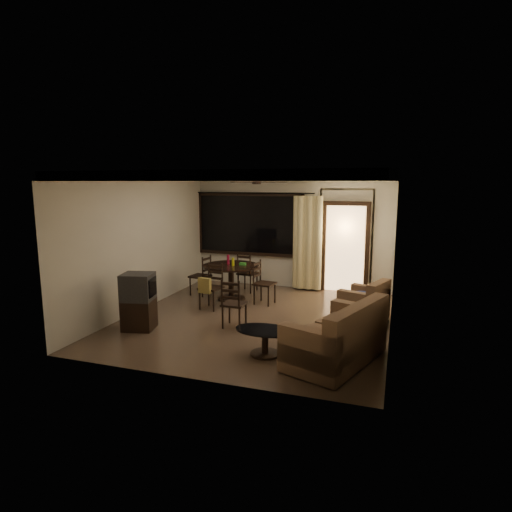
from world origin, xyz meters
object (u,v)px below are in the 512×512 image
(coffee_table, at_px, (265,338))
(dining_chair_south, at_px, (211,295))
(side_chair, at_px, (234,313))
(sofa, at_px, (339,339))
(dining_chair_west, at_px, (201,283))
(armchair, at_px, (366,304))
(dining_chair_east, at_px, (264,291))
(dining_chair_north, at_px, (247,280))
(dining_table, at_px, (231,272))
(tv_cabinet, at_px, (139,301))

(coffee_table, bearing_deg, dining_chair_south, 132.52)
(coffee_table, distance_m, side_chair, 1.40)
(sofa, bearing_deg, coffee_table, -156.90)
(dining_chair_west, distance_m, sofa, 4.65)
(sofa, xyz_separation_m, armchair, (0.22, 2.17, -0.04))
(sofa, distance_m, armchair, 2.19)
(dining_chair_east, bearing_deg, side_chair, -173.65)
(coffee_table, bearing_deg, side_chair, 131.37)
(sofa, bearing_deg, dining_chair_east, 146.74)
(dining_chair_north, bearing_deg, side_chair, 112.72)
(armchair, bearing_deg, dining_table, -171.34)
(dining_chair_west, xyz_separation_m, coffee_table, (2.52, -2.95, -0.01))
(dining_table, height_order, armchair, dining_table)
(dining_chair_west, bearing_deg, armchair, 87.96)
(sofa, distance_m, coffee_table, 1.13)
(dining_table, bearing_deg, dining_chair_east, -8.48)
(dining_table, xyz_separation_m, dining_chair_east, (0.83, -0.12, -0.34))
(dining_chair_east, bearing_deg, dining_chair_south, 135.70)
(sofa, bearing_deg, dining_chair_north, 147.08)
(dining_chair_north, xyz_separation_m, coffee_table, (1.58, -3.61, -0.01))
(armchair, bearing_deg, sofa, -76.04)
(dining_chair_north, height_order, side_chair, dining_chair_north)
(dining_chair_west, xyz_separation_m, side_chair, (1.60, -1.90, -0.01))
(dining_chair_east, xyz_separation_m, coffee_table, (0.87, -2.71, -0.01))
(dining_chair_west, distance_m, dining_chair_south, 1.20)
(dining_chair_east, xyz_separation_m, dining_chair_north, (-0.71, 0.90, 0.00))
(dining_chair_north, xyz_separation_m, tv_cabinet, (-0.95, -3.20, 0.24))
(dining_table, relative_size, sofa, 0.66)
(dining_table, distance_m, armchair, 3.11)
(armchair, bearing_deg, dining_chair_north, 174.59)
(dining_chair_west, distance_m, side_chair, 2.48)
(dining_chair_east, xyz_separation_m, armchair, (2.21, -0.47, 0.04))
(dining_chair_north, distance_m, sofa, 4.46)
(dining_table, height_order, dining_chair_west, dining_table)
(dining_chair_east, bearing_deg, dining_chair_north, 46.76)
(dining_chair_east, bearing_deg, dining_table, 89.93)
(side_chair, bearing_deg, dining_chair_south, -45.73)
(dining_table, xyz_separation_m, dining_chair_south, (-0.13, -0.85, -0.32))
(dining_chair_east, relative_size, armchair, 0.96)
(dining_chair_west, bearing_deg, dining_chair_north, 133.24)
(tv_cabinet, bearing_deg, dining_chair_west, 76.62)
(sofa, bearing_deg, tv_cabinet, -165.73)
(dining_chair_south, distance_m, side_chair, 1.29)
(tv_cabinet, distance_m, armchair, 4.29)
(dining_table, distance_m, dining_chair_north, 0.86)
(dining_chair_north, xyz_separation_m, side_chair, (0.65, -2.56, -0.01))
(dining_chair_east, height_order, dining_chair_south, same)
(dining_chair_south, relative_size, armchair, 0.96)
(dining_table, height_order, side_chair, dining_table)
(dining_chair_south, height_order, dining_chair_north, same)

